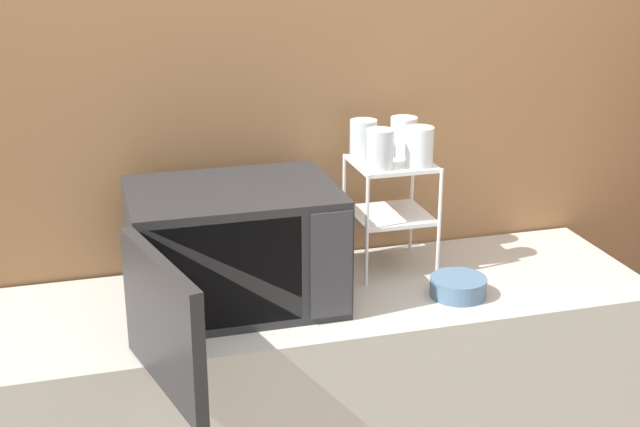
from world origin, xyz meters
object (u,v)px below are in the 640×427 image
(glass_front_left, at_px, (380,149))
(dish_rack, at_px, (391,192))
(glass_back_right, at_px, (404,136))
(glass_back_left, at_px, (363,139))
(glass_front_right, at_px, (419,147))
(microwave, at_px, (231,250))
(bowl, at_px, (458,287))

(glass_front_left, bearing_deg, dish_rack, 43.80)
(glass_back_right, relative_size, glass_back_left, 1.00)
(dish_rack, bearing_deg, glass_front_right, -47.16)
(microwave, bearing_deg, glass_back_left, 24.40)
(dish_rack, bearing_deg, glass_back_right, 46.12)
(glass_front_left, bearing_deg, glass_back_left, 94.47)
(glass_front_left, xyz_separation_m, glass_front_right, (0.12, -0.01, 0.00))
(glass_back_right, bearing_deg, glass_front_right, -89.49)
(glass_back_right, distance_m, glass_back_left, 0.12)
(glass_front_left, height_order, glass_front_right, same)
(glass_back_right, bearing_deg, glass_front_left, -135.03)
(glass_front_left, distance_m, glass_back_left, 0.12)
(microwave, xyz_separation_m, bowl, (0.61, -0.11, -0.14))
(glass_back_right, xyz_separation_m, glass_front_right, (0.00, -0.12, 0.00))
(glass_front_left, xyz_separation_m, bowl, (0.17, -0.19, -0.36))
(glass_front_left, bearing_deg, bowl, -47.27)
(microwave, relative_size, bowl, 5.19)
(dish_rack, height_order, glass_front_left, glass_front_left)
(glass_front_left, height_order, glass_back_left, same)
(bowl, bearing_deg, glass_front_left, 132.73)
(glass_back_right, bearing_deg, dish_rack, -133.88)
(dish_rack, relative_size, glass_front_left, 2.93)
(glass_front_right, distance_m, bowl, 0.41)
(glass_front_right, height_order, bowl, glass_front_right)
(microwave, height_order, dish_rack, dish_rack)
(dish_rack, bearing_deg, microwave, -164.67)
(microwave, distance_m, bowl, 0.64)
(glass_back_left, bearing_deg, bowl, -58.94)
(glass_back_right, xyz_separation_m, glass_back_left, (-0.12, -0.00, 0.00))
(bowl, bearing_deg, dish_rack, 115.20)
(dish_rack, bearing_deg, bowl, -64.80)
(glass_front_right, relative_size, bowl, 0.72)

